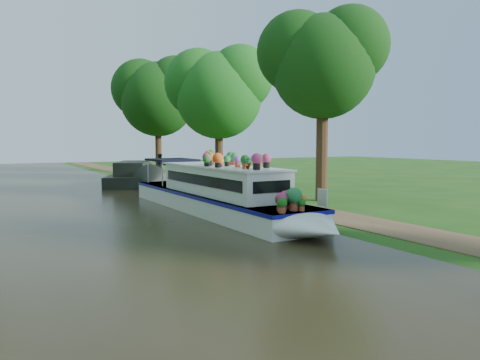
% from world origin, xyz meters
% --- Properties ---
extents(ground, '(100.00, 100.00, 0.00)m').
position_xyz_m(ground, '(0.00, 0.00, 0.00)').
color(ground, '#1C4611').
rests_on(ground, ground).
extents(canal_water, '(10.00, 100.00, 0.02)m').
position_xyz_m(canal_water, '(-6.00, 0.00, 0.01)').
color(canal_water, black).
rests_on(canal_water, ground).
extents(towpath, '(2.20, 100.00, 0.03)m').
position_xyz_m(towpath, '(1.20, 0.00, 0.01)').
color(towpath, brown).
rests_on(towpath, ground).
extents(plant_boat, '(2.29, 13.52, 2.25)m').
position_xyz_m(plant_boat, '(-2.25, 1.54, 0.85)').
color(plant_boat, white).
rests_on(plant_boat, canal_water).
extents(tree_near_overhang, '(5.52, 5.28, 8.99)m').
position_xyz_m(tree_near_overhang, '(3.79, 3.06, 6.60)').
color(tree_near_overhang, '#321E10').
rests_on(tree_near_overhang, ground).
extents(tree_near_mid, '(6.90, 6.60, 9.40)m').
position_xyz_m(tree_near_mid, '(4.48, 15.08, 6.44)').
color(tree_near_mid, '#321E10').
rests_on(tree_near_mid, ground).
extents(tree_near_far, '(7.59, 7.26, 10.30)m').
position_xyz_m(tree_near_far, '(3.98, 26.09, 7.05)').
color(tree_near_far, '#321E10').
rests_on(tree_near_far, ground).
extents(second_boat, '(4.89, 8.26, 1.49)m').
position_xyz_m(second_boat, '(-1.75, 14.84, 0.61)').
color(second_boat, black).
rests_on(second_boat, canal_water).
extents(pedestrian_pink, '(0.59, 0.41, 1.57)m').
position_xyz_m(pedestrian_pink, '(0.50, 18.31, 0.81)').
color(pedestrian_pink, '#C3506A').
rests_on(pedestrian_pink, towpath).
extents(pedestrian_dark, '(0.89, 0.70, 1.81)m').
position_xyz_m(pedestrian_dark, '(1.90, 19.70, 0.94)').
color(pedestrian_dark, black).
rests_on(pedestrian_dark, towpath).
extents(verge_plant, '(0.41, 0.39, 0.37)m').
position_xyz_m(verge_plant, '(-0.45, 4.47, 0.19)').
color(verge_plant, '#29671E').
rests_on(verge_plant, ground).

